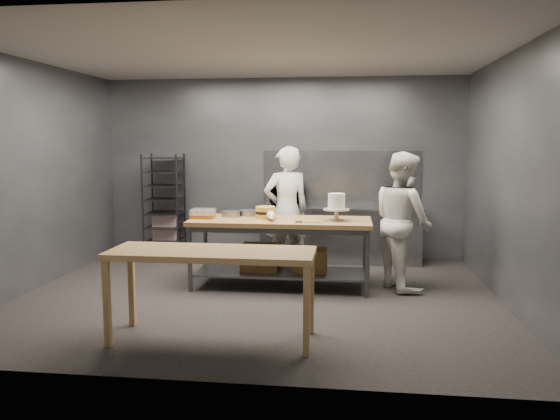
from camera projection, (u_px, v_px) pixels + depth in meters
name	position (u px, v px, depth m)	size (l,w,h in m)	color
ground	(258.00, 296.00, 6.91)	(6.00, 6.00, 0.00)	black
back_wall	(282.00, 168.00, 9.18)	(6.00, 0.04, 3.00)	#4C4F54
work_table	(281.00, 245.00, 7.33)	(2.40, 0.90, 0.92)	brown
near_counter	(212.00, 259.00, 5.30)	(2.00, 0.70, 0.90)	olive
back_counter	(340.00, 234.00, 8.87)	(2.60, 0.60, 0.90)	slate
splashback_panel	(341.00, 178.00, 9.06)	(2.60, 0.02, 0.90)	slate
speed_rack	(165.00, 207.00, 9.11)	(0.66, 0.70, 1.75)	black
chef_behind	(286.00, 211.00, 8.01)	(0.69, 0.45, 1.88)	white
chef_right	(403.00, 220.00, 7.22)	(0.89, 0.69, 1.82)	white
microwave	(288.00, 197.00, 8.90)	(0.54, 0.37, 0.30)	black
frosted_cake_stand	(336.00, 204.00, 7.09)	(0.34, 0.34, 0.36)	#B5A890
layer_cake	(266.00, 212.00, 7.34)	(0.27, 0.27, 0.16)	gold
cake_pans	(241.00, 213.00, 7.58)	(0.50, 0.40, 0.07)	gray
piping_bag	(271.00, 217.00, 7.04)	(0.12, 0.12, 0.38)	white
offset_spatula	(306.00, 222.00, 6.96)	(0.36, 0.02, 0.02)	slate
pastry_clamshells	(203.00, 213.00, 7.43)	(0.35, 0.39, 0.11)	#905F1C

